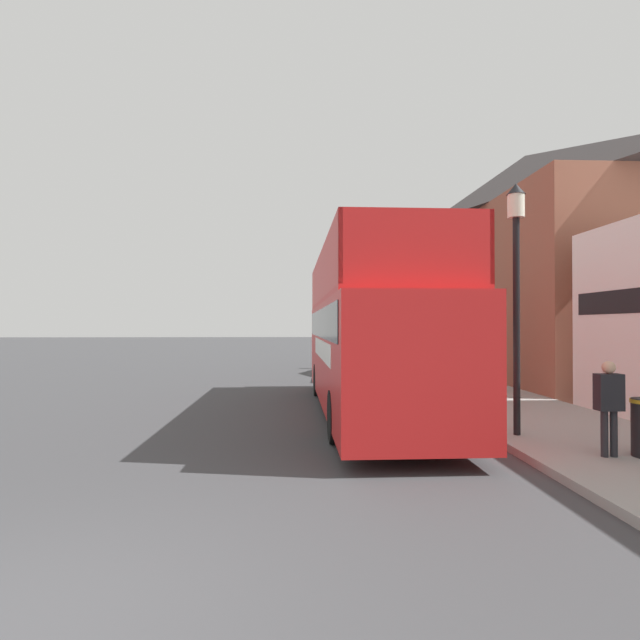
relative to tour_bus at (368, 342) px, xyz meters
name	(u,v)px	position (x,y,z in m)	size (l,w,h in m)	color
ground_plane	(254,371)	(-3.96, 11.93, -1.82)	(144.00, 144.00, 0.00)	#3D3D3F
sidewalk	(424,375)	(3.74, 8.93, -1.75)	(3.64, 108.00, 0.14)	#999993
brick_terrace_rear	(526,265)	(8.56, 9.36, 3.17)	(6.00, 16.43, 9.99)	#935642
tour_bus	(368,342)	(0.00, 0.00, 0.00)	(2.62, 10.75, 4.10)	red
parked_car_ahead_of_bus	(361,364)	(0.79, 7.41, -1.14)	(1.98, 4.07, 1.46)	silver
pedestrian_second	(609,399)	(3.19, -4.99, -0.76)	(0.40, 0.22, 1.54)	#232328
lamp_post_nearest	(516,262)	(2.42, -3.34, 1.66)	(0.35, 0.35, 4.88)	black
lamp_post_second	(422,289)	(2.59, 4.61, 1.72)	(0.35, 0.35, 4.97)	black
lamp_post_third	(381,303)	(2.48, 12.56, 1.60)	(0.35, 0.35, 4.76)	black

